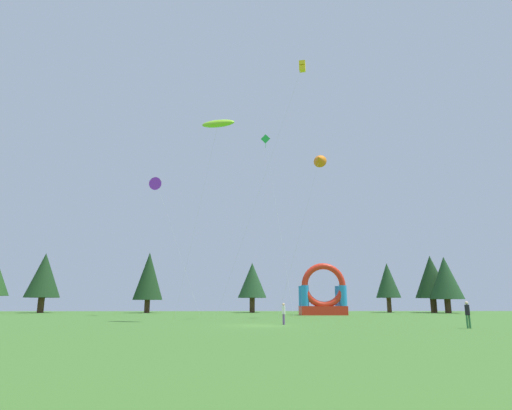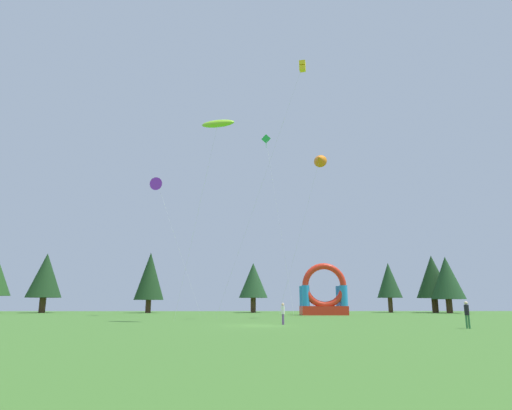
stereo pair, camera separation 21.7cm
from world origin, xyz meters
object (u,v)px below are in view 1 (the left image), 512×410
object	(u,v)px
kite_lime_parafoil	(218,124)
kite_purple_delta	(157,184)
kite_orange_delta	(319,159)
inflatable_orange_dome	(323,297)
kite_yellow_box	(302,67)
person_far_side	(467,312)
kite_green_diamond	(266,142)
person_midfield	(284,312)

from	to	relation	value
kite_lime_parafoil	kite_purple_delta	size ratio (longest dim) A/B	1.01
kite_orange_delta	inflatable_orange_dome	bearing A→B (deg)	80.59
kite_yellow_box	kite_orange_delta	distance (m)	10.49
kite_purple_delta	kite_orange_delta	xyz separation A→B (m)	(20.49, -11.52, -0.10)
kite_purple_delta	kite_orange_delta	bearing A→B (deg)	-29.34
kite_purple_delta	inflatable_orange_dome	world-z (taller)	kite_purple_delta
kite_purple_delta	person_far_side	distance (m)	43.41
kite_orange_delta	kite_green_diamond	bearing A→B (deg)	122.52
kite_orange_delta	person_midfield	size ratio (longest dim) A/B	11.72
kite_yellow_box	kite_purple_delta	bearing A→B (deg)	142.76
kite_orange_delta	person_midfield	world-z (taller)	kite_orange_delta
kite_lime_parafoil	person_far_side	world-z (taller)	kite_lime_parafoil
person_far_side	inflatable_orange_dome	xyz separation A→B (m)	(-3.50, 31.87, 1.35)
person_far_side	inflatable_orange_dome	size ratio (longest dim) A/B	0.24
kite_green_diamond	kite_orange_delta	size ratio (longest dim) A/B	1.30
kite_lime_parafoil	inflatable_orange_dome	distance (m)	29.55
kite_green_diamond	kite_orange_delta	xyz separation A→B (m)	(5.60, -8.79, -5.41)
kite_purple_delta	kite_orange_delta	size ratio (longest dim) A/B	1.02
kite_green_diamond	inflatable_orange_dome	distance (m)	22.27
kite_orange_delta	inflatable_orange_dome	world-z (taller)	kite_orange_delta
kite_lime_parafoil	person_far_side	bearing A→B (deg)	-32.18
kite_lime_parafoil	kite_green_diamond	size ratio (longest dim) A/B	0.79
kite_orange_delta	kite_purple_delta	bearing A→B (deg)	150.66
kite_purple_delta	person_midfield	xyz separation A→B (m)	(15.05, -25.28, -16.57)
person_midfield	kite_green_diamond	bearing A→B (deg)	163.62
kite_lime_parafoil	person_midfield	size ratio (longest dim) A/B	12.03
kite_green_diamond	kite_yellow_box	bearing A→B (deg)	-72.53
kite_purple_delta	person_far_side	xyz separation A→B (m)	(26.12, -30.49, -16.52)
kite_green_diamond	kite_yellow_box	world-z (taller)	kite_yellow_box
kite_lime_parafoil	inflatable_orange_dome	bearing A→B (deg)	58.73
kite_orange_delta	person_midfield	distance (m)	22.14
kite_lime_parafoil	kite_yellow_box	xyz separation A→B (m)	(8.85, 6.07, 9.47)
kite_yellow_box	person_far_side	xyz separation A→B (m)	(7.69, -16.48, -26.39)
person_far_side	kite_orange_delta	bearing A→B (deg)	107.73
kite_orange_delta	inflatable_orange_dome	size ratio (longest dim) A/B	2.67
kite_yellow_box	inflatable_orange_dome	world-z (taller)	kite_yellow_box
kite_lime_parafoil	person_midfield	world-z (taller)	kite_lime_parafoil
kite_green_diamond	inflatable_orange_dome	world-z (taller)	kite_green_diamond
kite_green_diamond	person_far_side	world-z (taller)	kite_green_diamond
kite_purple_delta	kite_green_diamond	bearing A→B (deg)	-10.39
person_midfield	kite_lime_parafoil	bearing A→B (deg)	-150.32
inflatable_orange_dome	kite_yellow_box	bearing A→B (deg)	-105.22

